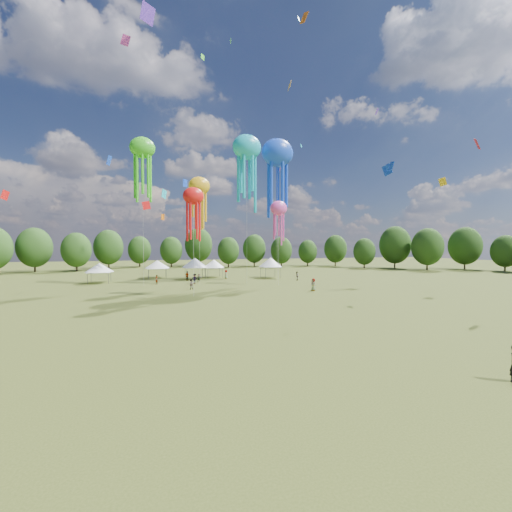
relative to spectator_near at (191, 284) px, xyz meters
name	(u,v)px	position (x,y,z in m)	size (l,w,h in m)	color
ground	(359,382)	(4.41, -37.73, -0.81)	(300.00, 300.00, 0.00)	#384416
spectator_near	(191,284)	(0.00, 0.00, 0.00)	(0.79, 0.62, 1.62)	gray
spectators_far	(229,278)	(7.84, 7.46, 0.09)	(27.95, 23.17, 1.92)	gray
festival_tents	(192,264)	(1.96, 17.03, 2.36)	(39.27, 12.41, 4.46)	#47474C
show_kites	(243,172)	(10.05, 4.91, 19.64)	(29.80, 17.33, 27.55)	yellow
small_kites	(222,117)	(5.60, 2.30, 28.01)	(77.17, 64.39, 45.22)	yellow
treeline	(182,248)	(0.54, 24.78, 5.73)	(201.57, 95.24, 13.43)	#38281C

